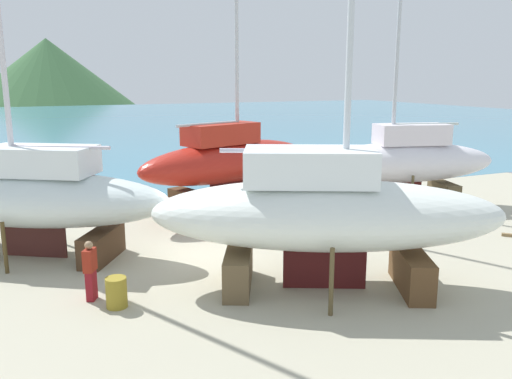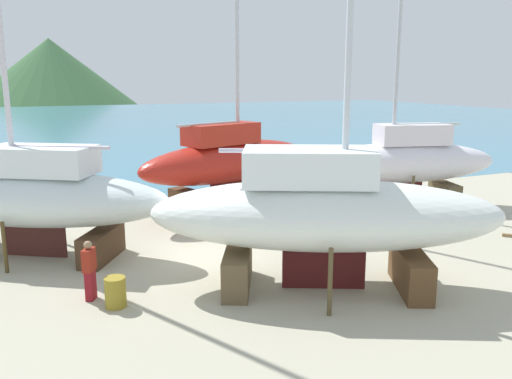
{
  "view_description": "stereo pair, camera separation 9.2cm",
  "coord_description": "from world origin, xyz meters",
  "px_view_note": "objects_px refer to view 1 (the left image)",
  "views": [
    {
      "loc": [
        -4.95,
        -15.94,
        5.83
      ],
      "look_at": [
        2.71,
        1.57,
        1.74
      ],
      "focal_mm": 36.7,
      "sensor_mm": 36.0,
      "label": 1
    },
    {
      "loc": [
        -4.86,
        -15.98,
        5.83
      ],
      "look_at": [
        2.71,
        1.57,
        1.74
      ],
      "focal_mm": 36.7,
      "sensor_mm": 36.0,
      "label": 2
    }
  ],
  "objects_px": {
    "sailboat_large_starboard": "(401,161)",
    "sailboat_far_slipway": "(31,196)",
    "sailboat_small_center": "(325,212)",
    "worker": "(90,270)",
    "barrel_by_slipway": "(116,292)",
    "sailboat_mid_port": "(229,161)",
    "barrel_rust_mid": "(402,229)"
  },
  "relations": [
    {
      "from": "sailboat_small_center",
      "to": "sailboat_large_starboard",
      "type": "distance_m",
      "value": 10.76
    },
    {
      "from": "barrel_by_slipway",
      "to": "sailboat_large_starboard",
      "type": "bearing_deg",
      "value": 23.19
    },
    {
      "from": "sailboat_far_slipway",
      "to": "barrel_rust_mid",
      "type": "height_order",
      "value": "sailboat_far_slipway"
    },
    {
      "from": "sailboat_small_center",
      "to": "sailboat_mid_port",
      "type": "distance_m",
      "value": 9.06
    },
    {
      "from": "sailboat_large_starboard",
      "to": "barrel_rust_mid",
      "type": "bearing_deg",
      "value": 66.88
    },
    {
      "from": "worker",
      "to": "barrel_rust_mid",
      "type": "distance_m",
      "value": 11.36
    },
    {
      "from": "sailboat_small_center",
      "to": "barrel_by_slipway",
      "type": "distance_m",
      "value": 5.92
    },
    {
      "from": "barrel_rust_mid",
      "to": "sailboat_small_center",
      "type": "bearing_deg",
      "value": -150.05
    },
    {
      "from": "sailboat_mid_port",
      "to": "barrel_rust_mid",
      "type": "distance_m",
      "value": 7.85
    },
    {
      "from": "sailboat_far_slipway",
      "to": "worker",
      "type": "distance_m",
      "value": 4.71
    },
    {
      "from": "sailboat_small_center",
      "to": "worker",
      "type": "xyz_separation_m",
      "value": [
        -6.08,
        1.78,
        -1.37
      ]
    },
    {
      "from": "sailboat_small_center",
      "to": "sailboat_far_slipway",
      "type": "bearing_deg",
      "value": 165.76
    },
    {
      "from": "barrel_by_slipway",
      "to": "sailboat_mid_port",
      "type": "bearing_deg",
      "value": 52.41
    },
    {
      "from": "sailboat_large_starboard",
      "to": "sailboat_far_slipway",
      "type": "distance_m",
      "value": 15.61
    },
    {
      "from": "sailboat_small_center",
      "to": "worker",
      "type": "distance_m",
      "value": 6.48
    },
    {
      "from": "barrel_rust_mid",
      "to": "sailboat_mid_port",
      "type": "bearing_deg",
      "value": 127.28
    },
    {
      "from": "worker",
      "to": "sailboat_mid_port",
      "type": "bearing_deg",
      "value": -104.97
    },
    {
      "from": "worker",
      "to": "barrel_rust_mid",
      "type": "bearing_deg",
      "value": -146.14
    },
    {
      "from": "sailboat_small_center",
      "to": "sailboat_mid_port",
      "type": "xyz_separation_m",
      "value": [
        0.61,
        9.04,
        0.08
      ]
    },
    {
      "from": "sailboat_mid_port",
      "to": "sailboat_small_center",
      "type": "bearing_deg",
      "value": -113.16
    },
    {
      "from": "sailboat_mid_port",
      "to": "sailboat_large_starboard",
      "type": "bearing_deg",
      "value": -34.69
    },
    {
      "from": "worker",
      "to": "barrel_rust_mid",
      "type": "relative_size",
      "value": 2.03
    },
    {
      "from": "sailboat_large_starboard",
      "to": "barrel_rust_mid",
      "type": "distance_m",
      "value": 5.28
    },
    {
      "from": "sailboat_small_center",
      "to": "worker",
      "type": "bearing_deg",
      "value": -170.76
    },
    {
      "from": "worker",
      "to": "sailboat_small_center",
      "type": "bearing_deg",
      "value": -168.63
    },
    {
      "from": "sailboat_small_center",
      "to": "barrel_rust_mid",
      "type": "bearing_deg",
      "value": 55.51
    },
    {
      "from": "barrel_by_slipway",
      "to": "sailboat_far_slipway",
      "type": "bearing_deg",
      "value": 109.83
    },
    {
      "from": "sailboat_far_slipway",
      "to": "sailboat_mid_port",
      "type": "distance_m",
      "value": 8.5
    },
    {
      "from": "sailboat_mid_port",
      "to": "barrel_by_slipway",
      "type": "relative_size",
      "value": 18.77
    },
    {
      "from": "worker",
      "to": "sailboat_far_slipway",
      "type": "bearing_deg",
      "value": -45.75
    },
    {
      "from": "sailboat_far_slipway",
      "to": "sailboat_mid_port",
      "type": "height_order",
      "value": "sailboat_far_slipway"
    },
    {
      "from": "sailboat_large_starboard",
      "to": "barrel_rust_mid",
      "type": "height_order",
      "value": "sailboat_large_starboard"
    }
  ]
}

